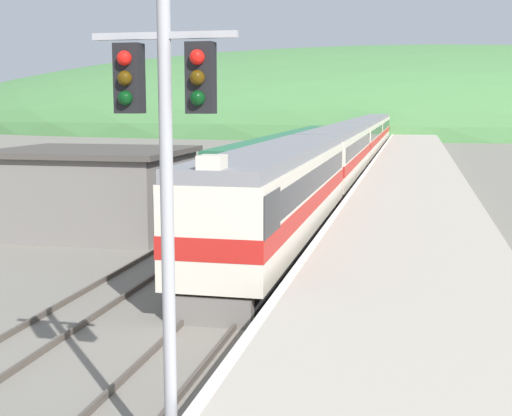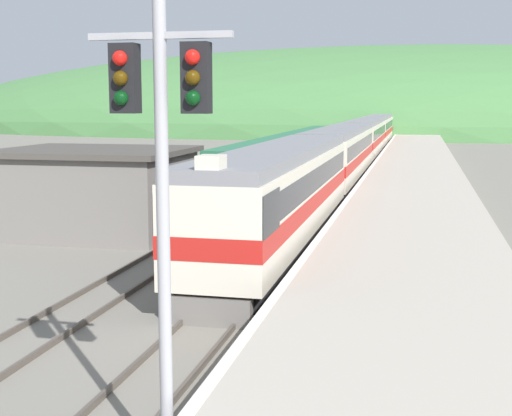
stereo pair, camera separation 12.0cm
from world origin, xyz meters
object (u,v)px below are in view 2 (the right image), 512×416
Objects in this scene: express_train_lead_car at (280,195)px; carriage_second at (341,154)px; carriage_third at (365,138)px; carriage_fourth at (378,130)px; carriage_fifth at (386,124)px; signal_mast_main at (161,156)px; siding_train at (296,156)px.

carriage_second is at bearing 90.00° from express_train_lead_car.
carriage_fourth is (0.00, 22.94, 0.00)m from carriage_third.
carriage_fifth is at bearing 90.00° from carriage_second.
carriage_third is (0.00, 45.23, -0.01)m from express_train_lead_car.
carriage_second is 22.94m from carriage_third.
carriage_fourth is 2.88× the size of signal_mast_main.
siding_train is (-3.94, -41.34, -0.47)m from carriage_fourth.
carriage_fourth is at bearing 84.55° from siding_train.
siding_train is at bearing -102.09° from carriage_third.
carriage_fifth is 2.88× the size of signal_mast_main.
express_train_lead_car reaches higher than carriage_fifth.
carriage_second reaches higher than siding_train.
carriage_third is 1.00× the size of carriage_fifth.
carriage_second is 45.89m from carriage_fourth.
carriage_second is (0.00, 22.28, -0.01)m from express_train_lead_car.
express_train_lead_car is at bearing 95.01° from signal_mast_main.
signal_mast_main is at bearing -87.82° from carriage_second.
carriage_third is at bearing 91.38° from signal_mast_main.
carriage_third reaches higher than siding_train.
express_train_lead_car reaches higher than carriage_fourth.
signal_mast_main is at bearing -82.94° from siding_train.
express_train_lead_car is 68.17m from carriage_fourth.
carriage_fifth is 64.41m from siding_train.
carriage_fourth is 85.34m from signal_mast_main.
carriage_third and carriage_fifth have the same top height.
carriage_fifth reaches higher than siding_train.
carriage_fourth is at bearing 90.00° from carriage_third.
siding_train is at bearing 130.94° from carriage_second.
carriage_second and carriage_third have the same top height.
express_train_lead_car is at bearing -81.64° from siding_train.
carriage_third and carriage_fourth have the same top height.
signal_mast_main is (1.50, -39.39, 2.80)m from carriage_second.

